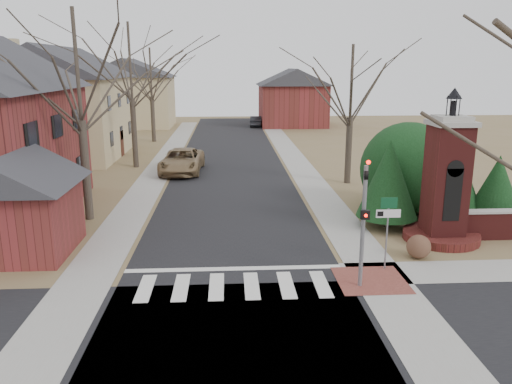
{
  "coord_description": "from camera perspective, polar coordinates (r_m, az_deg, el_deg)",
  "views": [
    {
      "loc": [
        -0.14,
        -14.94,
        7.31
      ],
      "look_at": [
        1.04,
        6.0,
        2.0
      ],
      "focal_mm": 35.0,
      "sensor_mm": 36.0,
      "label": 1
    }
  ],
  "objects": [
    {
      "name": "dry_shrub_right",
      "position": [
        22.8,
        21.48,
        -4.68
      ],
      "size": [
        0.64,
        0.64,
        0.64
      ],
      "primitive_type": "sphere",
      "color": "brown",
      "rests_on": "ground"
    },
    {
      "name": "brick_gate_monument",
      "position": [
        22.52,
        20.8,
        0.06
      ],
      "size": [
        3.2,
        3.2,
        6.47
      ],
      "color": "#5A1C1A",
      "rests_on": "ground"
    },
    {
      "name": "main_street",
      "position": [
        37.65,
        -2.97,
        3.0
      ],
      "size": [
        8.0,
        70.0,
        0.01
      ],
      "primitive_type": "cube",
      "color": "black",
      "rests_on": "ground"
    },
    {
      "name": "sign_post",
      "position": [
        18.66,
        14.83,
        -2.99
      ],
      "size": [
        0.9,
        0.07,
        2.75
      ],
      "color": "slate",
      "rests_on": "ground"
    },
    {
      "name": "pickup_truck",
      "position": [
        35.57,
        -8.46,
        3.54
      ],
      "size": [
        3.03,
        6.05,
        1.64
      ],
      "primitive_type": "imported",
      "rotation": [
        0.0,
        0.0,
        -0.05
      ],
      "color": "#8D724D",
      "rests_on": "ground"
    },
    {
      "name": "traffic_signal_pole",
      "position": [
        16.81,
        12.23,
        -2.45
      ],
      "size": [
        0.28,
        0.41,
        4.5
      ],
      "color": "slate",
      "rests_on": "ground"
    },
    {
      "name": "evergreen_near",
      "position": [
        23.67,
        14.91,
        1.5
      ],
      "size": [
        2.8,
        2.8,
        4.1
      ],
      "color": "#473D33",
      "rests_on": "ground"
    },
    {
      "name": "evergreen_mass",
      "position": [
        26.55,
        16.98,
        2.92
      ],
      "size": [
        4.8,
        4.8,
        4.8
      ],
      "primitive_type": "sphere",
      "color": "black",
      "rests_on": "ground"
    },
    {
      "name": "bare_tree_0",
      "position": [
        24.9,
        -19.87,
        14.28
      ],
      "size": [
        8.05,
        8.05,
        11.15
      ],
      "color": "#473D33",
      "rests_on": "ground"
    },
    {
      "name": "curb_apron",
      "position": [
        18.21,
        12.98,
        -9.81
      ],
      "size": [
        2.4,
        2.4,
        0.02
      ],
      "primitive_type": "cube",
      "color": "brown",
      "rests_on": "ground"
    },
    {
      "name": "bare_tree_1",
      "position": [
        37.57,
        -14.25,
        14.89
      ],
      "size": [
        8.4,
        8.4,
        11.64
      ],
      "color": "#473D33",
      "rests_on": "ground"
    },
    {
      "name": "stop_bar",
      "position": [
        18.72,
        -2.58,
        -8.77
      ],
      "size": [
        8.0,
        0.35,
        0.02
      ],
      "primitive_type": "cube",
      "color": "silver",
      "rests_on": "ground"
    },
    {
      "name": "house_distant_right",
      "position": [
        63.56,
        4.19,
        10.87
      ],
      "size": [
        8.8,
        8.8,
        7.3
      ],
      "color": "maroon",
      "rests_on": "ground"
    },
    {
      "name": "garage_left",
      "position": [
        21.75,
        -25.78,
        -0.73
      ],
      "size": [
        4.8,
        4.8,
        4.29
      ],
      "color": "maroon",
      "rests_on": "ground"
    },
    {
      "name": "ground",
      "position": [
        16.63,
        -2.48,
        -11.89
      ],
      "size": [
        120.0,
        120.0,
        0.0
      ],
      "primitive_type": "plane",
      "color": "brown",
      "rests_on": "ground"
    },
    {
      "name": "dry_shrub_left",
      "position": [
        20.57,
        18.1,
        -5.96
      ],
      "size": [
        0.94,
        0.94,
        0.94
      ],
      "primitive_type": "sphere",
      "color": "brown",
      "rests_on": "ground"
    },
    {
      "name": "cross_street",
      "position": [
        14.0,
        -2.29,
        -17.28
      ],
      "size": [
        120.0,
        8.0,
        0.01
      ],
      "primitive_type": "cube",
      "color": "black",
      "rests_on": "ground"
    },
    {
      "name": "bare_tree_2",
      "position": [
        50.48,
        -11.97,
        13.59
      ],
      "size": [
        7.35,
        7.35,
        10.19
      ],
      "color": "#473D33",
      "rests_on": "ground"
    },
    {
      "name": "evergreen_mid",
      "position": [
        25.9,
        21.11,
        2.77
      ],
      "size": [
        3.4,
        3.4,
        4.7
      ],
      "color": "#473D33",
      "rests_on": "ground"
    },
    {
      "name": "house_stucco_left",
      "position": [
        44.09,
        -21.2,
        9.74
      ],
      "size": [
        9.8,
        12.8,
        9.28
      ],
      "color": "tan",
      "rests_on": "ground"
    },
    {
      "name": "house_distant_left",
      "position": [
        64.11,
        -14.18,
        11.06
      ],
      "size": [
        10.8,
        8.8,
        8.53
      ],
      "color": "tan",
      "rests_on": "ground"
    },
    {
      "name": "bare_tree_3",
      "position": [
        31.87,
        10.9,
        12.84
      ],
      "size": [
        7.0,
        7.0,
        9.7
      ],
      "color": "#473D33",
      "rests_on": "ground"
    },
    {
      "name": "distant_car",
      "position": [
        62.6,
        0.01,
        8.1
      ],
      "size": [
        1.75,
        4.01,
        1.28
      ],
      "primitive_type": "imported",
      "rotation": [
        0.0,
        0.0,
        3.04
      ],
      "color": "#2B2D32",
      "rests_on": "ground"
    },
    {
      "name": "sidewalk_left",
      "position": [
        37.99,
        -10.85,
        2.87
      ],
      "size": [
        2.0,
        60.0,
        0.02
      ],
      "primitive_type": "cube",
      "color": "gray",
      "rests_on": "ground"
    },
    {
      "name": "evergreen_far",
      "position": [
        26.06,
        25.87,
        0.78
      ],
      "size": [
        2.4,
        2.4,
        3.3
      ],
      "color": "#473D33",
      "rests_on": "ground"
    },
    {
      "name": "sidewalk_right_main",
      "position": [
        38.03,
        4.9,
        3.09
      ],
      "size": [
        2.0,
        60.0,
        0.02
      ],
      "primitive_type": "cube",
      "color": "gray",
      "rests_on": "ground"
    },
    {
      "name": "crosswalk_zone",
      "position": [
        17.35,
        -2.52,
        -10.7
      ],
      "size": [
        8.0,
        2.2,
        0.02
      ],
      "primitive_type": "cube",
      "color": "silver",
      "rests_on": "ground"
    }
  ]
}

